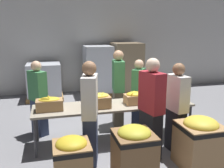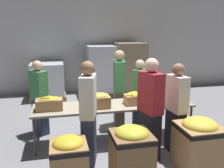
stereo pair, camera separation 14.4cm
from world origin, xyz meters
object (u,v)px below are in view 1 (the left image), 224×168
at_px(pallet_stack_0, 98,71).
at_px(volunteer_4, 138,94).
at_px(donation_bin_0, 72,160).
at_px(banana_box_2, 135,98).
at_px(banana_box_0, 49,104).
at_px(pallet_stack_1, 44,81).
at_px(donation_bin_2, 200,141).
at_px(volunteer_3, 90,114).
at_px(volunteer_0, 176,108).
at_px(volunteer_2, 38,99).
at_px(pallet_stack_2, 126,69).
at_px(donation_bin_1, 134,150).
at_px(banana_box_1, 97,100).
at_px(banana_box_3, 165,93).
at_px(volunteer_1, 118,89).
at_px(sorting_table, 114,107).
at_px(volunteer_5, 151,109).

bearing_deg(pallet_stack_0, volunteer_4, -83.64).
bearing_deg(donation_bin_0, banana_box_2, 42.41).
distance_m(banana_box_0, pallet_stack_1, 3.63).
bearing_deg(donation_bin_2, volunteer_3, 161.09).
bearing_deg(volunteer_0, pallet_stack_1, 22.83).
bearing_deg(volunteer_2, pallet_stack_2, 102.90).
xyz_separation_m(volunteer_2, donation_bin_1, (1.43, -1.99, -0.36)).
height_order(banana_box_1, volunteer_2, volunteer_2).
xyz_separation_m(volunteer_3, donation_bin_1, (0.57, -0.58, -0.43)).
distance_m(banana_box_3, volunteer_4, 0.66).
bearing_deg(volunteer_1, volunteer_3, -22.67).
distance_m(sorting_table, donation_bin_0, 1.65).
relative_size(banana_box_2, volunteer_2, 0.25).
bearing_deg(sorting_table, pallet_stack_1, 111.09).
height_order(banana_box_2, pallet_stack_1, pallet_stack_1).
bearing_deg(pallet_stack_2, pallet_stack_1, -179.72).
bearing_deg(banana_box_3, volunteer_2, 167.19).
height_order(banana_box_3, donation_bin_2, banana_box_3).
distance_m(sorting_table, banana_box_0, 1.25).
bearing_deg(banana_box_0, volunteer_5, -23.80).
bearing_deg(volunteer_5, volunteer_3, 73.04).
distance_m(sorting_table, banana_box_2, 0.45).
bearing_deg(banana_box_1, donation_bin_0, -116.59).
distance_m(volunteer_1, volunteer_4, 0.47).
distance_m(donation_bin_2, pallet_stack_0, 4.95).
distance_m(banana_box_2, volunteer_4, 0.71).
relative_size(volunteer_1, donation_bin_2, 2.04).
distance_m(volunteer_3, pallet_stack_1, 4.38).
relative_size(banana_box_1, donation_bin_1, 0.60).
height_order(volunteer_3, pallet_stack_2, pallet_stack_2).
distance_m(pallet_stack_0, pallet_stack_1, 1.79).
height_order(banana_box_0, banana_box_1, banana_box_1).
bearing_deg(volunteer_0, donation_bin_2, -176.93).
xyz_separation_m(banana_box_2, pallet_stack_2, (0.98, 3.63, -0.02)).
relative_size(banana_box_0, volunteer_2, 0.30).
distance_m(sorting_table, volunteer_4, 0.95).
bearing_deg(volunteer_5, sorting_table, 16.53).
bearing_deg(volunteer_5, volunteer_2, 39.07).
bearing_deg(donation_bin_0, volunteer_3, 57.68).
bearing_deg(pallet_stack_0, donation_bin_0, -105.55).
xyz_separation_m(sorting_table, volunteer_0, (0.99, -0.68, 0.11)).
height_order(volunteer_2, donation_bin_1, volunteer_2).
height_order(volunteer_4, volunteer_5, volunteer_5).
xyz_separation_m(banana_box_3, donation_bin_1, (-1.18, -1.39, -0.46)).
distance_m(banana_box_3, volunteer_1, 1.08).
bearing_deg(pallet_stack_1, volunteer_5, -67.22).
xyz_separation_m(volunteer_0, volunteer_1, (-0.69, 1.46, 0.06)).
bearing_deg(volunteer_2, banana_box_3, 44.69).
bearing_deg(pallet_stack_1, volunteer_3, -79.71).
distance_m(donation_bin_2, pallet_stack_1, 5.47).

